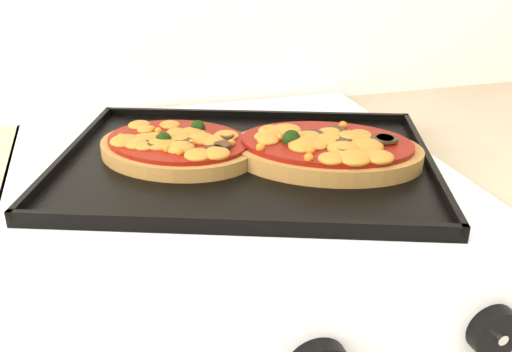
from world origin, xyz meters
name	(u,v)px	position (x,y,z in m)	size (l,w,h in m)	color
knob_right	(495,332)	(0.18, 1.37, 0.85)	(0.05, 0.05, 0.02)	black
baking_tray	(246,160)	(0.01, 1.70, 0.92)	(0.50, 0.37, 0.02)	black
pizza_left	(178,145)	(-0.07, 1.74, 0.94)	(0.22, 0.17, 0.03)	olive
pizza_right	(326,148)	(0.12, 1.67, 0.94)	(0.26, 0.17, 0.04)	olive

